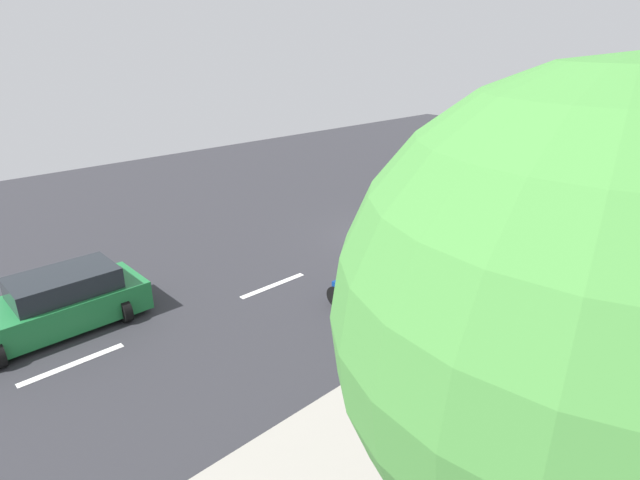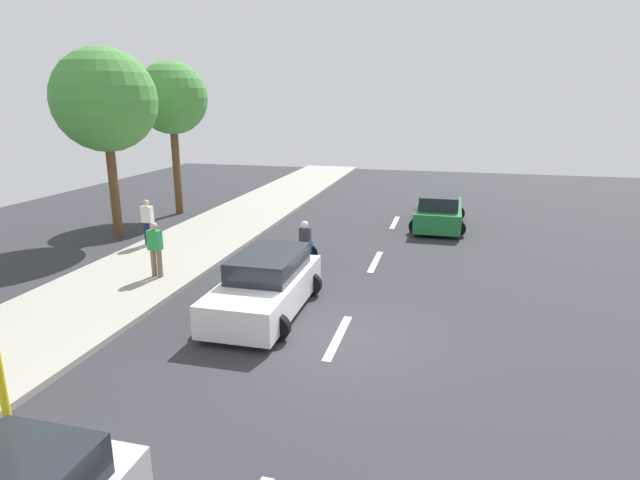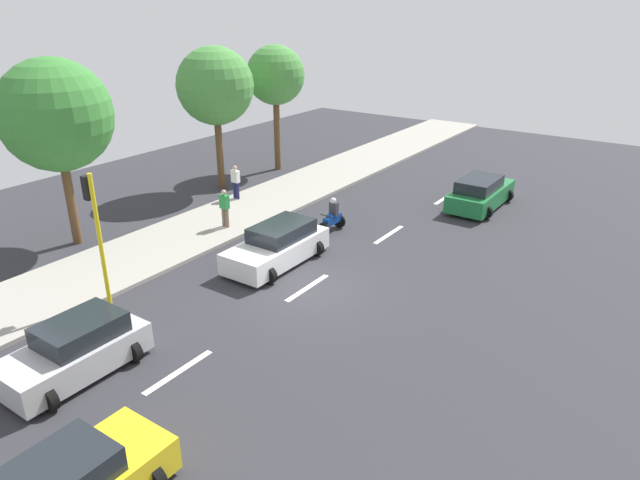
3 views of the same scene
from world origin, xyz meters
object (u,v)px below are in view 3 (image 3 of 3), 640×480
Objects in this scene: street_tree_center at (56,116)px; car_white at (278,246)px; pedestrian_near_signal at (225,207)px; car_silver at (76,350)px; street_tree_north at (215,86)px; motorcycle at (332,218)px; pedestrian_by_tree at (236,181)px; car_green at (480,193)px; street_tree_south at (275,76)px; traffic_light_corner at (95,221)px.

car_white is at bearing -158.33° from street_tree_center.
street_tree_center is (4.07, 4.59, 4.21)m from pedestrian_near_signal.
car_silver is 17.24m from street_tree_north.
street_tree_center is at bearing 92.11° from street_tree_north.
motorcycle is (0.07, -3.87, -0.07)m from car_white.
pedestrian_by_tree is at bearing 150.48° from street_tree_north.
pedestrian_by_tree is at bearing -35.89° from car_white.
motorcycle is at bearing 58.49° from car_green.
car_silver is 14.51m from pedestrian_by_tree.
street_tree_south is at bearing -92.38° from street_tree_north.
car_green is at bearing -112.46° from traffic_light_corner.
pedestrian_near_signal is 0.23× the size of street_tree_center.
street_tree_north is (5.72, -11.47, 2.38)m from traffic_light_corner.
motorcycle is 0.22× the size of street_tree_south.
car_silver is 2.27× the size of pedestrian_near_signal.
street_tree_south is at bearing -89.41° from street_tree_center.
car_silver is 10.70m from street_tree_center.
traffic_light_corner is (-3.53, 10.23, 1.87)m from pedestrian_by_tree.
car_silver is 0.85× the size of traffic_light_corner.
street_tree_center is (8.04, -5.40, 4.56)m from car_silver.
traffic_light_corner is at bearing 100.52° from pedestrian_near_signal.
car_green is 2.70× the size of pedestrian_near_signal.
street_tree_north reaches higher than pedestrian_near_signal.
car_white is 14.00m from street_tree_south.
pedestrian_near_signal is (8.06, 9.21, 0.35)m from car_green.
pedestrian_near_signal is (3.97, -9.99, 0.35)m from car_silver.
street_tree_center reaches higher than car_green.
street_tree_north is at bearing -44.78° from pedestrian_near_signal.
pedestrian_by_tree is at bearing -54.69° from pedestrian_near_signal.
pedestrian_by_tree is 4.94m from street_tree_north.
street_tree_center is 1.05× the size of street_tree_south.
street_tree_south is (5.53, -16.06, 2.45)m from traffic_light_corner.
traffic_light_corner is (-1.32, 7.10, 1.87)m from pedestrian_near_signal.
car_silver is at bearing 146.09° from street_tree_center.
traffic_light_corner is (2.69, 5.73, 2.22)m from car_white.
traffic_light_corner reaches higher than car_silver.
street_tree_center reaches higher than street_tree_north.
traffic_light_corner is 17.16m from street_tree_south.
street_tree_north is at bearing 21.26° from car_green.
traffic_light_corner is (2.65, -2.88, 2.22)m from car_silver.
pedestrian_near_signal is 10.79m from street_tree_south.
traffic_light_corner is (2.62, 9.59, 2.29)m from motorcycle.
pedestrian_near_signal is 7.46m from traffic_light_corner.
car_white is at bearing 128.50° from street_tree_south.
pedestrian_near_signal is (3.94, 2.49, 0.42)m from motorcycle.
pedestrian_by_tree is 0.38× the size of traffic_light_corner.
motorcycle is 0.91× the size of pedestrian_by_tree.
car_green is 14.14m from street_tree_north.
car_green is 0.61× the size of street_tree_center.
street_tree_south reaches higher than car_silver.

